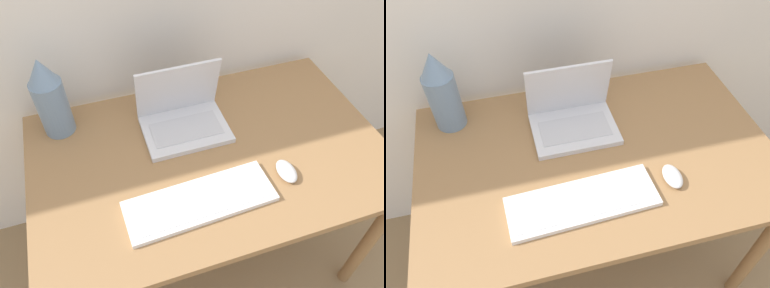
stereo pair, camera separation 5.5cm
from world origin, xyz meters
TOP-DOWN VIEW (x-y plane):
  - desk at (0.00, 0.39)m, footprint 1.24×0.78m
  - laptop at (-0.05, 0.55)m, footprint 0.31×0.23m
  - keyboard at (-0.10, 0.20)m, footprint 0.48×0.18m
  - mouse at (0.20, 0.22)m, footprint 0.06×0.10m
  - vase at (-0.49, 0.67)m, footprint 0.11×0.11m

SIDE VIEW (x-z plane):
  - desk at x=0.00m, z-range 0.28..1.00m
  - keyboard at x=-0.10m, z-range 0.73..0.75m
  - mouse at x=0.20m, z-range 0.73..0.76m
  - laptop at x=-0.05m, z-range 0.66..0.90m
  - vase at x=-0.49m, z-range 0.72..1.03m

